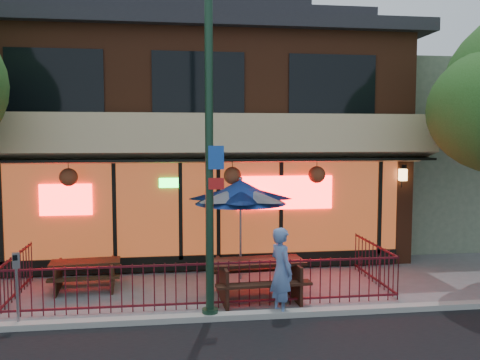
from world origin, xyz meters
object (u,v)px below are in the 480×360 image
(pedestrian, at_px, (281,271))
(parking_meter_near, at_px, (17,277))
(picnic_table_left, at_px, (86,271))
(picnic_table_right, at_px, (258,273))
(street_light, at_px, (209,160))
(patio_umbrella, at_px, (241,192))

(pedestrian, xyz_separation_m, parking_meter_near, (-5.08, -0.05, 0.08))
(picnic_table_left, bearing_deg, parking_meter_near, -110.36)
(parking_meter_near, bearing_deg, picnic_table_right, 12.99)
(picnic_table_left, distance_m, picnic_table_right, 4.10)
(picnic_table_left, xyz_separation_m, picnic_table_right, (3.91, -1.23, 0.12))
(pedestrian, relative_size, parking_meter_near, 1.24)
(picnic_table_right, bearing_deg, pedestrian, -73.65)
(picnic_table_right, relative_size, parking_meter_near, 1.47)
(picnic_table_left, relative_size, pedestrian, 0.94)
(street_light, xyz_separation_m, parking_meter_near, (-3.63, 0.00, -2.18))
(street_light, xyz_separation_m, picnic_table_left, (-2.77, 2.33, -2.70))
(patio_umbrella, distance_m, parking_meter_near, 5.49)
(parking_meter_near, bearing_deg, picnic_table_left, 69.64)
(pedestrian, height_order, parking_meter_near, pedestrian)
(street_light, bearing_deg, patio_umbrella, 70.17)
(patio_umbrella, bearing_deg, picnic_table_right, -84.36)
(street_light, distance_m, pedestrian, 2.68)
(patio_umbrella, xyz_separation_m, parking_meter_near, (-4.61, -2.72, -1.25))
(street_light, xyz_separation_m, patio_umbrella, (0.98, 2.72, -0.92))
(picnic_table_left, xyz_separation_m, parking_meter_near, (-0.86, -2.33, 0.53))
(picnic_table_left, bearing_deg, pedestrian, -28.38)
(street_light, relative_size, parking_meter_near, 4.87)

